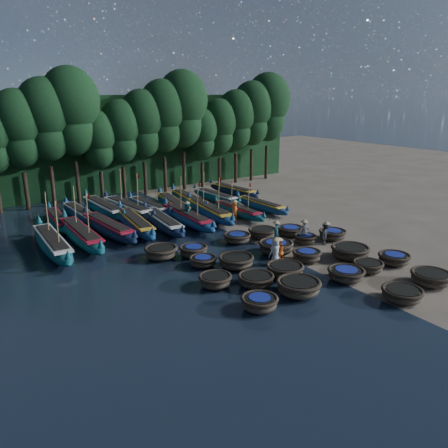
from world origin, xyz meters
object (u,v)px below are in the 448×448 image
long_boat_14 (173,204)px  long_boat_17 (233,191)px  long_boat_0 (53,244)px  fisherman_4 (304,232)px  long_boat_1 (81,235)px  fisherman_1 (276,231)px  long_boat_8 (261,205)px  coracle_8 (368,266)px  long_boat_6 (209,211)px  long_boat_16 (216,197)px  coracle_12 (285,270)px  long_boat_10 (80,213)px  long_boat_4 (162,222)px  long_boat_12 (128,208)px  coracle_17 (276,247)px  coracle_21 (193,250)px  coracle_16 (236,261)px  fisherman_3 (326,233)px  coracle_10 (215,280)px  long_boat_11 (104,208)px  coracle_3 (402,294)px  long_boat_3 (135,223)px  long_boat_5 (187,217)px  coracle_20 (161,252)px  long_boat_7 (238,211)px  coracle_4 (431,278)px  coracle_13 (307,255)px  fisherman_6 (234,210)px  long_boat_2 (108,228)px  fisherman_0 (275,251)px  coracle_18 (305,238)px  coracle_22 (237,238)px  long_boat_15 (189,200)px  coracle_23 (262,232)px  fisherman_5 (187,213)px  coracle_6 (299,287)px  long_boat_13 (149,206)px  coracle_24 (290,231)px  coracle_11 (256,280)px  coracle_5 (259,302)px

long_boat_14 → long_boat_17: 8.21m
long_boat_0 → fisherman_4: long_boat_0 is taller
long_boat_1 → fisherman_1: 13.73m
long_boat_8 → coracle_8: bearing=-105.3°
long_boat_6 → long_boat_16: bearing=57.9°
coracle_12 → long_boat_10: 19.61m
long_boat_4 → long_boat_12: 5.26m
coracle_17 → long_boat_12: long_boat_12 is taller
coracle_21 → coracle_17: bearing=-28.6°
coracle_16 → fisherman_3: (7.62, 0.02, 0.40)m
coracle_10 → long_boat_11: long_boat_11 is taller
coracle_3 → long_boat_10: 25.91m
long_boat_3 → long_boat_5: 4.22m
coracle_20 → long_boat_7: bearing=28.9°
long_boat_8 → long_boat_17: bearing=75.7°
coracle_4 → fisherman_4: fisherman_4 is taller
fisherman_1 → coracle_3: bearing=56.9°
coracle_13 → long_boat_4: size_ratio=0.24×
long_boat_4 → long_boat_0: bearing=-170.0°
coracle_10 → long_boat_11: 17.83m
long_boat_1 → fisherman_6: bearing=-5.3°
fisherman_3 → long_boat_2: bearing=120.7°
long_boat_7 → fisherman_0: (-4.59, -10.37, 0.44)m
coracle_20 → long_boat_3: 6.58m
coracle_20 → fisherman_3: bearing=-20.0°
coracle_18 → coracle_22: (-3.89, 2.78, 0.02)m
long_boat_11 → long_boat_15: (7.75, -1.24, -0.05)m
coracle_22 → coracle_16: bearing=-126.1°
coracle_13 → coracle_23: 5.34m
long_boat_10 → fisherman_0: size_ratio=3.96×
long_boat_11 → fisherman_6: bearing=-44.4°
coracle_3 → coracle_8: size_ratio=1.01×
long_boat_17 → fisherman_5: 11.01m
coracle_6 → coracle_18: bearing=43.8°
coracle_8 → long_boat_0: 20.16m
long_boat_2 → long_boat_13: (5.30, 4.45, -0.08)m
coracle_3 → coracle_18: size_ratio=1.26×
coracle_12 → long_boat_1: 14.79m
coracle_4 → coracle_22: size_ratio=1.03×
coracle_18 → coracle_21: bearing=164.8°
long_boat_15 → coracle_24: bearing=-75.8°
coracle_11 → coracle_17: size_ratio=1.05×
coracle_4 → coracle_5: size_ratio=1.05×
long_boat_0 → coracle_11: bearing=-54.7°
coracle_5 → coracle_6: 2.72m
coracle_4 → fisherman_5: (-5.44, 17.74, 0.51)m
long_boat_5 → long_boat_14: bearing=78.6°
coracle_16 → long_boat_11: 16.45m
coracle_11 → coracle_12: 2.21m
fisherman_4 → long_boat_2: bearing=156.0°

